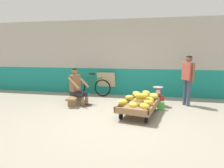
{
  "coord_description": "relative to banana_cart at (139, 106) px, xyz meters",
  "views": [
    {
      "loc": [
        0.72,
        -4.37,
        1.64
      ],
      "look_at": [
        -0.33,
        0.84,
        0.75
      ],
      "focal_mm": 30.94,
      "sensor_mm": 36.0,
      "label": 1
    }
  ],
  "objects": [
    {
      "name": "ground_plane",
      "position": [
        -0.44,
        -0.54,
        -0.24
      ],
      "size": [
        80.0,
        80.0,
        0.0
      ],
      "primitive_type": "plane",
      "color": "gray"
    },
    {
      "name": "back_wall",
      "position": [
        -0.44,
        2.43,
        1.17
      ],
      "size": [
        16.0,
        0.3,
        2.82
      ],
      "color": "#19847A",
      "rests_on": "ground"
    },
    {
      "name": "banana_cart",
      "position": [
        0.0,
        0.0,
        0.0
      ],
      "size": [
        1.1,
        1.58,
        0.36
      ],
      "color": "#8E6B47",
      "rests_on": "ground"
    },
    {
      "name": "banana_pile",
      "position": [
        0.07,
        -0.02,
        0.22
      ],
      "size": [
        1.02,
        1.4,
        0.26
      ],
      "color": "gold",
      "rests_on": "banana_cart"
    },
    {
      "name": "low_bench",
      "position": [
        -2.06,
        0.75,
        -0.04
      ],
      "size": [
        0.41,
        1.12,
        0.27
      ],
      "color": "olive",
      "rests_on": "ground"
    },
    {
      "name": "vendor_seated",
      "position": [
        -1.98,
        0.71,
        0.33
      ],
      "size": [
        0.74,
        0.63,
        1.14
      ],
      "color": "brown",
      "rests_on": "ground"
    },
    {
      "name": "plastic_crate",
      "position": [
        0.51,
        0.98,
        -0.09
      ],
      "size": [
        0.36,
        0.28,
        0.3
      ],
      "color": "red",
      "rests_on": "ground"
    },
    {
      "name": "weighing_scale",
      "position": [
        0.51,
        0.98,
        0.21
      ],
      "size": [
        0.3,
        0.3,
        0.29
      ],
      "color": "#28282D",
      "rests_on": "plastic_crate"
    },
    {
      "name": "bicycle_near_left",
      "position": [
        -1.97,
        1.95,
        0.11
      ],
      "size": [
        1.66,
        0.48,
        0.86
      ],
      "color": "black",
      "rests_on": "ground"
    },
    {
      "name": "sign_board",
      "position": [
        -1.39,
        2.26,
        0.19
      ],
      "size": [
        0.7,
        0.28,
        0.87
      ],
      "color": "#C6B289",
      "rests_on": "ground"
    },
    {
      "name": "customer_adult",
      "position": [
        1.38,
        1.2,
        0.71
      ],
      "size": [
        0.34,
        0.42,
        1.53
      ],
      "color": "#38425B",
      "rests_on": "ground"
    },
    {
      "name": "shopping_bag",
      "position": [
        0.59,
        0.57,
        -0.12
      ],
      "size": [
        0.18,
        0.12,
        0.24
      ],
      "primitive_type": "cube",
      "color": "green",
      "rests_on": "ground"
    }
  ]
}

